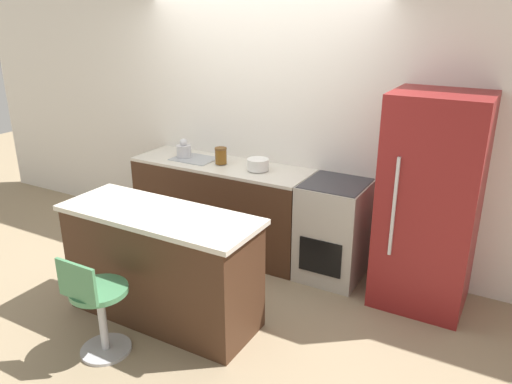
{
  "coord_description": "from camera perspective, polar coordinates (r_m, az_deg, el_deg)",
  "views": [
    {
      "loc": [
        2.4,
        -3.7,
        2.4
      ],
      "look_at": [
        0.5,
        -0.34,
        0.97
      ],
      "focal_mm": 35.0,
      "sensor_mm": 36.0,
      "label": 1
    }
  ],
  "objects": [
    {
      "name": "refrigerator",
      "position": [
        4.31,
        19.23,
        -1.26
      ],
      "size": [
        0.75,
        0.68,
        1.81
      ],
      "color": "maroon",
      "rests_on": "ground_plane"
    },
    {
      "name": "kitchen_island",
      "position": [
        4.11,
        -10.71,
        -8.24
      ],
      "size": [
        1.64,
        0.62,
        0.93
      ],
      "color": "#422819",
      "rests_on": "ground_plane"
    },
    {
      "name": "stool_chair",
      "position": [
        3.83,
        -17.64,
        -12.46
      ],
      "size": [
        0.41,
        0.41,
        0.81
      ],
      "color": "#B7B7BC",
      "rests_on": "ground_plane"
    },
    {
      "name": "back_counter",
      "position": [
        5.21,
        -3.93,
        -1.63
      ],
      "size": [
        1.88,
        0.59,
        0.94
      ],
      "color": "#422819",
      "rests_on": "ground_plane"
    },
    {
      "name": "oven_range",
      "position": [
        4.69,
        8.82,
        -4.36
      ],
      "size": [
        0.57,
        0.61,
        0.94
      ],
      "color": "#B7B2A8",
      "rests_on": "ground_plane"
    },
    {
      "name": "wall_back",
      "position": [
        5.09,
        0.57,
        7.76
      ],
      "size": [
        8.0,
        0.06,
        2.6
      ],
      "color": "white",
      "rests_on": "ground_plane"
    },
    {
      "name": "ground_plane",
      "position": [
        5.02,
        -3.08,
        -8.32
      ],
      "size": [
        14.0,
        14.0,
        0.0
      ],
      "primitive_type": "plane",
      "color": "#998466"
    },
    {
      "name": "mixing_bowl",
      "position": [
        4.8,
        0.22,
        3.18
      ],
      "size": [
        0.21,
        0.21,
        0.11
      ],
      "color": "white",
      "rests_on": "back_counter"
    },
    {
      "name": "kettle",
      "position": [
        5.27,
        -8.24,
        4.8
      ],
      "size": [
        0.15,
        0.15,
        0.2
      ],
      "color": "silver",
      "rests_on": "back_counter"
    },
    {
      "name": "canister_jar",
      "position": [
        5.01,
        -4.04,
        4.18
      ],
      "size": [
        0.12,
        0.12,
        0.16
      ],
      "color": "brown",
      "rests_on": "back_counter"
    }
  ]
}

